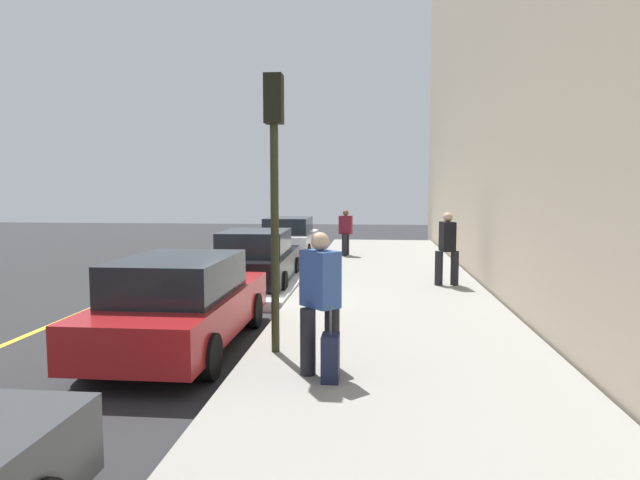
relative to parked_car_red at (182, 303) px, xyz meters
name	(u,v)px	position (x,y,z in m)	size (l,w,h in m)	color
ground_plane	(250,299)	(4.13, -0.17, -0.76)	(56.00, 56.00, 0.00)	#28282B
sidewalk	(392,298)	(4.13, -3.47, -0.68)	(28.00, 4.60, 0.15)	gray
lane_stripe_centre	(120,296)	(4.13, 3.03, -0.75)	(28.00, 0.14, 0.01)	gold
snow_bank_curb	(290,283)	(5.73, -0.87, -0.65)	(5.95, 0.56, 0.22)	white
parked_car_red	(182,303)	(0.00, 0.00, 0.00)	(4.60, 1.92, 1.51)	black
parked_car_black	(257,259)	(5.59, -0.02, 0.00)	(4.34, 2.00, 1.51)	black
parked_car_white	(289,237)	(12.27, 0.15, 0.00)	(4.28, 1.92, 1.51)	black
pedestrian_black_coat	(447,247)	(5.61, -4.90, 0.37)	(0.54, 0.60, 1.84)	black
pedestrian_burgundy_coat	(346,231)	(11.67, -2.03, 0.29)	(0.55, 0.50, 1.68)	black
pedestrian_blue_coat	(320,298)	(-1.30, -2.35, 0.38)	(0.58, 0.58, 1.86)	black
traffic_light_pole	(274,165)	(-0.47, -1.60, 2.15)	(0.35, 0.26, 4.06)	#2D2D19
rolling_suitcase	(330,358)	(-1.66, -2.51, -0.31)	(0.34, 0.22, 0.95)	#191E38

